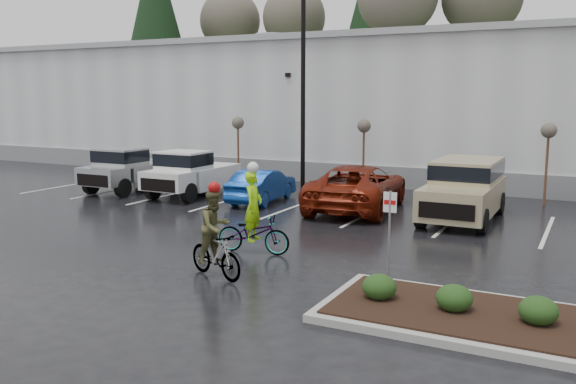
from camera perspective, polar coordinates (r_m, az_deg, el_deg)
The scene contains 20 objects.
ground at distance 15.25m, azimuth -4.74°, elevation -7.17°, with size 120.00×120.00×0.00m, color black.
warehouse at distance 35.27m, azimuth 14.55°, elevation 7.83°, with size 60.50×15.50×7.20m.
wooded_ridge at distance 57.95m, azimuth 19.59°, elevation 7.36°, with size 80.00×25.00×6.00m, color #28421B.
lamppost at distance 27.14m, azimuth 1.43°, elevation 12.12°, with size 0.50×1.00×9.22m.
sapling_west at distance 29.94m, azimuth -4.71°, elevation 6.15°, with size 0.60×0.60×3.20m.
sapling_mid at distance 27.09m, azimuth 7.12°, elevation 5.80°, with size 0.60×0.60×3.20m.
sapling_east at distance 25.52m, azimuth 23.20°, elevation 4.93°, with size 0.60×0.60×3.20m.
curb_island at distance 12.18m, azimuth 22.28°, elevation -11.73°, with size 8.00×3.00×0.15m, color gray.
mulch_bed at distance 12.15m, azimuth 22.31°, elevation -11.31°, with size 7.60×2.60×0.04m, color black.
shrub_a at distance 12.62m, azimuth 8.54°, elevation -8.78°, with size 0.70×0.70×0.52m, color black.
shrub_b at distance 12.26m, azimuth 15.29°, elevation -9.55°, with size 0.70×0.70×0.52m, color black.
shrub_c at distance 12.07m, azimuth 22.38°, elevation -10.23°, with size 0.70×0.70×0.52m, color black.
fire_lane_sign at distance 13.53m, azimuth 9.47°, elevation -3.23°, with size 0.30×0.05×2.20m.
pickup_silver at distance 28.27m, azimuth -14.15°, elevation 2.17°, with size 2.10×5.20×1.96m, color #A4A9AC, non-canonical shape.
pickup_white at distance 26.37m, azimuth -8.55°, elevation 1.86°, with size 2.10×5.20×1.96m, color silver, non-canonical shape.
car_blue at distance 24.36m, azimuth -2.45°, elevation 0.61°, with size 1.41×4.04×1.33m, color navy.
car_red at distance 22.90m, azimuth 6.52°, elevation 0.46°, with size 2.80×6.07×1.69m, color maroon.
suv_tan at distance 21.55m, azimuth 16.10°, elevation 0.12°, with size 2.20×5.10×2.06m, color tan, non-canonical shape.
cyclist_hivis at distance 16.51m, azimuth -3.25°, elevation -3.14°, with size 2.14×1.00×2.50m.
cyclist_olive at distance 14.41m, azimuth -6.82°, elevation -4.73°, with size 1.83×1.06×2.29m.
Camera 1 is at (7.76, -12.41, 4.27)m, focal length 38.00 mm.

